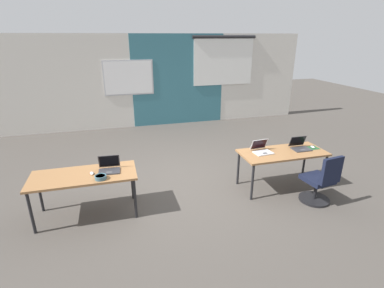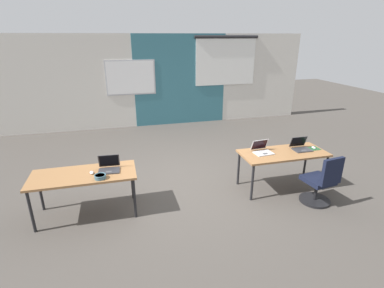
# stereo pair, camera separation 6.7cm
# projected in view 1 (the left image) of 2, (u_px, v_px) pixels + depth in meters

# --- Properties ---
(ground_plane) EXTENTS (24.00, 24.00, 0.00)m
(ground_plane) POSITION_uv_depth(u_px,v_px,m) (184.00, 183.00, 5.69)
(ground_plane) COLOR #47423D
(back_wall_assembly) EXTENTS (10.00, 0.27, 2.80)m
(back_wall_assembly) POSITION_uv_depth(u_px,v_px,m) (152.00, 81.00, 8.98)
(back_wall_assembly) COLOR silver
(back_wall_assembly) RESTS_ON ground
(desk_near_left) EXTENTS (1.60, 0.70, 0.72)m
(desk_near_left) POSITION_uv_depth(u_px,v_px,m) (84.00, 178.00, 4.48)
(desk_near_left) COLOR olive
(desk_near_left) RESTS_ON ground
(desk_near_right) EXTENTS (1.60, 0.70, 0.72)m
(desk_near_right) POSITION_uv_depth(u_px,v_px,m) (282.00, 155.00, 5.35)
(desk_near_right) COLOR olive
(desk_near_right) RESTS_ON ground
(laptop_near_left_inner) EXTENTS (0.35, 0.30, 0.23)m
(laptop_near_left_inner) POSITION_uv_depth(u_px,v_px,m) (109.00, 168.00, 4.57)
(laptop_near_left_inner) COLOR #333338
(laptop_near_left_inner) RESTS_ON desk_near_left
(mouse_near_left_inner) EXTENTS (0.07, 0.11, 0.03)m
(mouse_near_left_inner) POSITION_uv_depth(u_px,v_px,m) (92.00, 173.00, 4.46)
(mouse_near_left_inner) COLOR silver
(mouse_near_left_inner) RESTS_ON desk_near_left
(laptop_near_right_inner) EXTENTS (0.36, 0.34, 0.22)m
(laptop_near_right_inner) POSITION_uv_depth(u_px,v_px,m) (262.00, 150.00, 5.29)
(laptop_near_right_inner) COLOR silver
(laptop_near_right_inner) RESTS_ON desk_near_right
(laptop_near_right_end) EXTENTS (0.33, 0.31, 0.23)m
(laptop_near_right_end) POSITION_uv_depth(u_px,v_px,m) (300.00, 146.00, 5.45)
(laptop_near_right_end) COLOR #333338
(laptop_near_right_end) RESTS_ON desk_near_right
(mousepad_near_right_end) EXTENTS (0.22, 0.19, 0.00)m
(mousepad_near_right_end) POSITION_uv_depth(u_px,v_px,m) (312.00, 148.00, 5.50)
(mousepad_near_right_end) COLOR #23512D
(mousepad_near_right_end) RESTS_ON desk_near_right
(mouse_near_right_end) EXTENTS (0.06, 0.10, 0.03)m
(mouse_near_right_end) POSITION_uv_depth(u_px,v_px,m) (313.00, 147.00, 5.50)
(mouse_near_right_end) COLOR silver
(mouse_near_right_end) RESTS_ON mousepad_near_right_end
(chair_near_right_end) EXTENTS (0.52, 0.56, 0.92)m
(chair_near_right_end) POSITION_uv_depth(u_px,v_px,m) (320.00, 183.00, 4.91)
(chair_near_right_end) COLOR black
(chair_near_right_end) RESTS_ON ground
(snack_bowl) EXTENTS (0.18, 0.18, 0.06)m
(snack_bowl) POSITION_uv_depth(u_px,v_px,m) (101.00, 177.00, 4.30)
(snack_bowl) COLOR #3D6070
(snack_bowl) RESTS_ON desk_near_left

